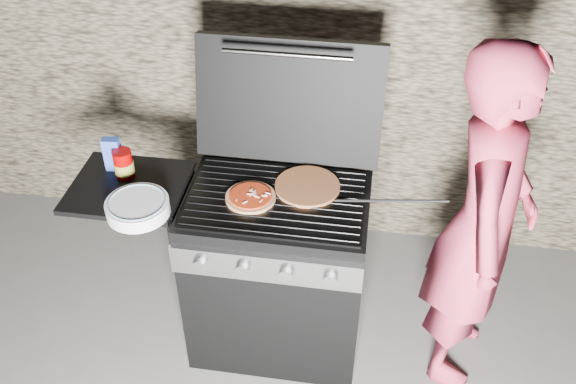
# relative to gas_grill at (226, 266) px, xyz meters

# --- Properties ---
(ground) EXTENTS (50.00, 50.00, 0.00)m
(ground) POSITION_rel_gas_grill_xyz_m (0.25, 0.00, -0.46)
(ground) COLOR #595753
(stone_wall) EXTENTS (8.00, 0.35, 1.80)m
(stone_wall) POSITION_rel_gas_grill_xyz_m (0.25, 1.05, 0.44)
(stone_wall) COLOR #7D7158
(stone_wall) RESTS_ON ground
(gas_grill) EXTENTS (1.34, 0.79, 0.91)m
(gas_grill) POSITION_rel_gas_grill_xyz_m (0.00, 0.00, 0.00)
(gas_grill) COLOR black
(gas_grill) RESTS_ON ground
(pizza_topped) EXTENTS (0.28, 0.28, 0.02)m
(pizza_topped) POSITION_rel_gas_grill_xyz_m (0.14, -0.02, 0.47)
(pizza_topped) COLOR #D8954F
(pizza_topped) RESTS_ON gas_grill
(pizza_plain) EXTENTS (0.33, 0.33, 0.02)m
(pizza_plain) POSITION_rel_gas_grill_xyz_m (0.37, 0.09, 0.46)
(pizza_plain) COLOR #D47E4B
(pizza_plain) RESTS_ON gas_grill
(sauce_jar) EXTENTS (0.10, 0.10, 0.13)m
(sauce_jar) POSITION_rel_gas_grill_xyz_m (-0.45, 0.06, 0.51)
(sauce_jar) COLOR #8F0001
(sauce_jar) RESTS_ON gas_grill
(blue_carton) EXTENTS (0.08, 0.05, 0.16)m
(blue_carton) POSITION_rel_gas_grill_xyz_m (-0.52, 0.11, 0.53)
(blue_carton) COLOR #2E49B0
(blue_carton) RESTS_ON gas_grill
(plate_stack) EXTENTS (0.29, 0.29, 0.06)m
(plate_stack) POSITION_rel_gas_grill_xyz_m (-0.31, -0.18, 0.48)
(plate_stack) COLOR silver
(plate_stack) RESTS_ON gas_grill
(person) EXTENTS (0.51, 0.68, 1.69)m
(person) POSITION_rel_gas_grill_xyz_m (1.13, 0.03, 0.39)
(person) COLOR #B9334C
(person) RESTS_ON ground
(tongs) EXTENTS (0.47, 0.05, 0.10)m
(tongs) POSITION_rel_gas_grill_xyz_m (0.73, 0.00, 0.50)
(tongs) COLOR black
(tongs) RESTS_ON gas_grill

